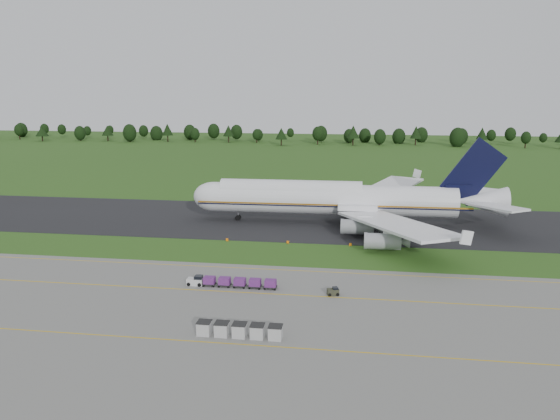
% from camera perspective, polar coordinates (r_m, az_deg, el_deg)
% --- Properties ---
extents(ground, '(600.00, 600.00, 0.00)m').
position_cam_1_polar(ground, '(108.95, 0.34, -4.60)').
color(ground, '#285018').
rests_on(ground, ground).
extents(apron, '(300.00, 52.00, 0.06)m').
position_cam_1_polar(apron, '(77.52, -3.16, -11.91)').
color(apron, slate).
rests_on(apron, ground).
extents(taxiway, '(300.00, 40.00, 0.08)m').
position_cam_1_polar(taxiway, '(135.76, 1.95, -1.14)').
color(taxiway, black).
rests_on(taxiway, ground).
extents(apron_markings, '(300.00, 30.20, 0.01)m').
position_cam_1_polar(apron_markings, '(83.83, -2.21, -9.93)').
color(apron_markings, gold).
rests_on(apron_markings, apron).
extents(tree_line, '(528.65, 22.12, 11.70)m').
position_cam_1_polar(tree_line, '(324.53, 8.82, 7.77)').
color(tree_line, black).
rests_on(tree_line, ground).
extents(aircraft, '(75.67, 74.25, 21.38)m').
position_cam_1_polar(aircraft, '(132.89, 6.08, 1.18)').
color(aircraft, white).
rests_on(aircraft, ground).
extents(baggage_train, '(15.14, 1.61, 1.54)m').
position_cam_1_polar(baggage_train, '(91.35, -5.22, -7.49)').
color(baggage_train, silver).
rests_on(baggage_train, apron).
extents(utility_cart, '(2.04, 1.53, 1.00)m').
position_cam_1_polar(utility_cart, '(88.00, 5.56, -8.53)').
color(utility_cart, '#303223').
rests_on(utility_cart, apron).
extents(uld_row, '(11.45, 1.85, 1.83)m').
position_cam_1_polar(uld_row, '(73.88, -4.25, -12.40)').
color(uld_row, '#AAAAAA').
rests_on(uld_row, apron).
extents(edge_markers, '(26.95, 0.30, 0.60)m').
position_cam_1_polar(edge_markers, '(116.01, 0.82, -3.39)').
color(edge_markers, orange).
rests_on(edge_markers, ground).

